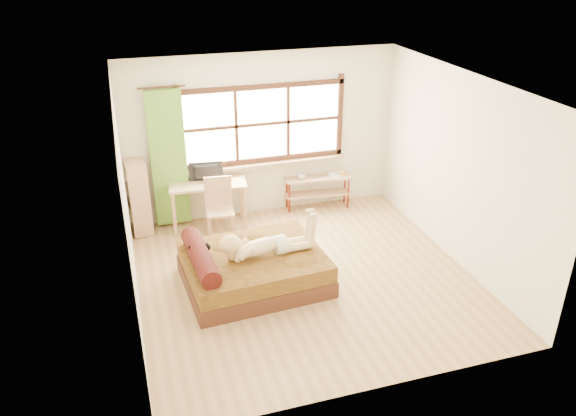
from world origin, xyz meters
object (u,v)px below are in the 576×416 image
object	(u,v)px
desk	(208,188)
bookshelf	(138,196)
pipe_shelf	(318,185)
woman	(265,236)
bed	(251,268)
chair	(219,204)
kitten	(198,251)

from	to	relation	value
desk	bookshelf	size ratio (longest dim) A/B	1.04
desk	pipe_shelf	world-z (taller)	desk
desk	woman	bearing A→B (deg)	-71.48
bed	bookshelf	bearing A→B (deg)	119.46
woman	pipe_shelf	distance (m)	2.56
bookshelf	woman	bearing A→B (deg)	-60.02
chair	pipe_shelf	world-z (taller)	chair
kitten	woman	bearing A→B (deg)	-13.58
kitten	desk	size ratio (longest dim) A/B	0.22
bed	chair	xyz separation A→B (m)	(-0.13, 1.53, 0.28)
bed	desk	distance (m)	1.95
bed	bookshelf	distance (m)	2.44
chair	woman	bearing A→B (deg)	-72.44
chair	bookshelf	size ratio (longest dim) A/B	0.78
woman	pipe_shelf	xyz separation A→B (m)	(1.49, 2.05, -0.32)
woman	pipe_shelf	world-z (taller)	woman
desk	bed	bearing A→B (deg)	-76.93
desk	bookshelf	world-z (taller)	bookshelf
bed	chair	world-z (taller)	chair
pipe_shelf	bookshelf	size ratio (longest dim) A/B	0.95
bed	desk	bearing A→B (deg)	93.37
chair	pipe_shelf	size ratio (longest dim) A/B	0.82
woman	bookshelf	world-z (taller)	bookshelf
bed	bookshelf	size ratio (longest dim) A/B	1.59
woman	bookshelf	bearing A→B (deg)	122.53
woman	chair	distance (m)	1.62
kitten	pipe_shelf	distance (m)	3.04
bed	woman	world-z (taller)	woman
bed	bookshelf	xyz separation A→B (m)	(-1.32, 2.02, 0.37)
chair	bed	bearing A→B (deg)	-79.27
chair	kitten	bearing A→B (deg)	-105.08
bookshelf	bed	bearing A→B (deg)	-63.10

